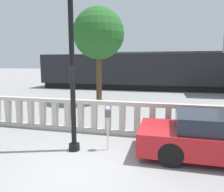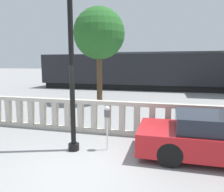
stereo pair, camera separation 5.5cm
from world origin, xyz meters
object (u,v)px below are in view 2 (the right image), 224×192
at_px(parking_meter, 107,115).
at_px(lamppost, 70,5).
at_px(tree_left, 99,34).
at_px(parked_car, 223,138).
at_px(train_far, 182,67).
at_px(train_near, 152,71).

bearing_deg(parking_meter, lamppost, -165.21).
bearing_deg(tree_left, lamppost, -78.37).
xyz_separation_m(parked_car, tree_left, (-5.67, 7.17, 3.74)).
height_order(lamppost, parked_car, lamppost).
bearing_deg(train_far, tree_left, -110.29).
height_order(lamppost, train_far, lamppost).
bearing_deg(train_far, lamppost, -100.55).
distance_m(train_near, tree_left, 8.74).
relative_size(lamppost, train_far, 0.29).
xyz_separation_m(parked_car, train_near, (-2.95, 15.07, 1.19)).
bearing_deg(parking_meter, parked_car, 2.85).
distance_m(parked_car, train_near, 15.41).
height_order(parked_car, train_near, train_near).
relative_size(lamppost, train_near, 0.32).
bearing_deg(parked_car, train_far, 86.86).
height_order(train_near, tree_left, tree_left).
xyz_separation_m(train_far, tree_left, (-5.99, -16.21, 2.27)).
xyz_separation_m(parking_meter, parked_car, (3.15, 0.16, -0.49)).
height_order(parked_car, tree_left, tree_left).
xyz_separation_m(train_near, tree_left, (-2.72, -7.90, 2.55)).
bearing_deg(tree_left, train_near, 71.00).
distance_m(parking_meter, train_far, 23.81).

